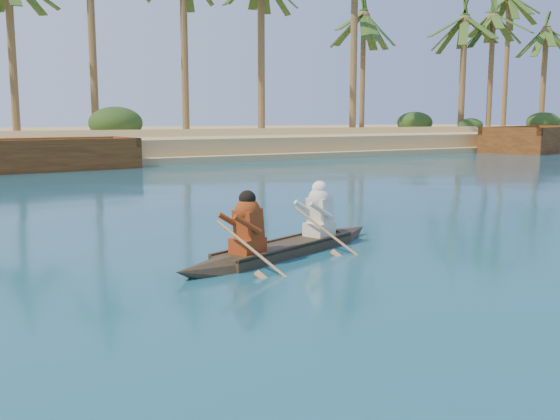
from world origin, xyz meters
TOP-DOWN VIEW (x-y plane):
  - ground at (0.00, 0.00)m, footprint 160.00×160.00m
  - shrub_cluster at (0.00, 31.50)m, footprint 100.00×6.00m
  - canoe at (1.21, -0.04)m, footprint 5.29×2.53m
  - barge_mid at (-0.46, 22.00)m, footprint 10.91×4.53m
  - barge_right at (36.47, 22.00)m, footprint 13.69×8.75m

SIDE VIEW (x-z plane):
  - ground at x=0.00m, z-range 0.00..0.00m
  - canoe at x=1.21m, z-range -0.46..1.03m
  - barge_mid at x=-0.46m, z-range -0.27..1.50m
  - barge_right at x=36.47m, z-range -0.33..1.84m
  - shrub_cluster at x=0.00m, z-range 0.00..2.40m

